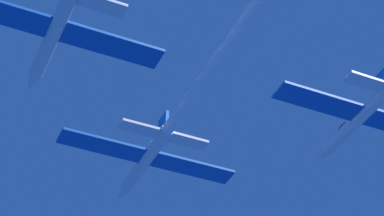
% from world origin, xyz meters
% --- Properties ---
extents(jet_lead, '(14.97, 44.90, 2.48)m').
position_xyz_m(jet_lead, '(-0.67, -12.34, -0.14)').
color(jet_lead, silver).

